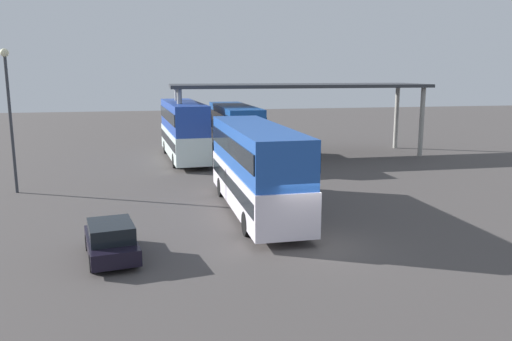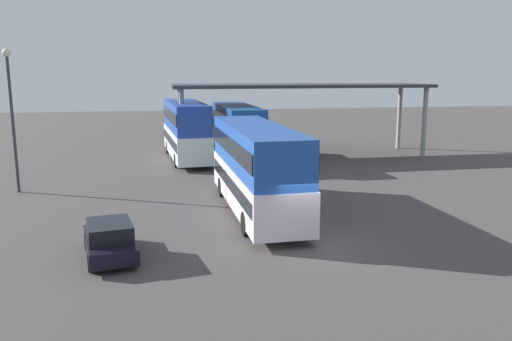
# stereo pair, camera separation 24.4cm
# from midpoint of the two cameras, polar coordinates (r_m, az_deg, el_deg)

# --- Properties ---
(ground_plane) EXTENTS (140.00, 140.00, 0.00)m
(ground_plane) POSITION_cam_midpoint_polar(r_m,az_deg,el_deg) (20.13, 5.41, -8.08)
(ground_plane) COLOR #494442
(double_decker_main) EXTENTS (2.80, 11.06, 4.11)m
(double_decker_main) POSITION_cam_midpoint_polar(r_m,az_deg,el_deg) (23.86, -0.30, 0.61)
(double_decker_main) COLOR silver
(double_decker_main) RESTS_ON ground_plane
(parked_hatchback) EXTENTS (2.23, 3.86, 1.35)m
(parked_hatchback) POSITION_cam_midpoint_polar(r_m,az_deg,el_deg) (19.03, -16.23, -7.50)
(parked_hatchback) COLOR black
(parked_hatchback) RESTS_ON ground_plane
(double_decker_near_canopy) EXTENTS (3.12, 10.77, 4.31)m
(double_decker_near_canopy) POSITION_cam_midpoint_polar(r_m,az_deg,el_deg) (38.78, -8.28, 4.69)
(double_decker_near_canopy) COLOR silver
(double_decker_near_canopy) RESTS_ON ground_plane
(double_decker_mid_row) EXTENTS (2.76, 10.08, 4.09)m
(double_decker_mid_row) POSITION_cam_midpoint_polar(r_m,az_deg,el_deg) (38.01, -2.57, 4.49)
(double_decker_mid_row) COLOR white
(double_decker_mid_row) RESTS_ON ground_plane
(depot_canopy) EXTENTS (19.90, 5.65, 5.59)m
(depot_canopy) POSITION_cam_midpoint_polar(r_m,az_deg,el_deg) (40.23, 4.66, 9.06)
(depot_canopy) COLOR #33353A
(depot_canopy) RESTS_ON ground_plane
(lamppost_tall) EXTENTS (0.44, 0.44, 7.74)m
(lamppost_tall) POSITION_cam_midpoint_polar(r_m,az_deg,el_deg) (30.45, -26.07, 6.74)
(lamppost_tall) COLOR #33353A
(lamppost_tall) RESTS_ON ground_plane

